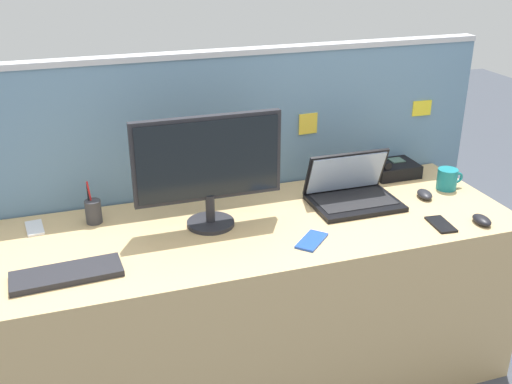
# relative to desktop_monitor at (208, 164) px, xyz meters

# --- Properties ---
(ground_plane) EXTENTS (10.00, 10.00, 0.00)m
(ground_plane) POSITION_rel_desktop_monitor_xyz_m (0.19, -0.06, -1.00)
(ground_plane) COLOR #424751
(desk) EXTENTS (2.09, 0.74, 0.75)m
(desk) POSITION_rel_desktop_monitor_xyz_m (0.19, -0.06, -0.63)
(desk) COLOR tan
(desk) RESTS_ON ground_plane
(cubicle_divider) EXTENTS (2.40, 0.08, 1.37)m
(cubicle_divider) POSITION_rel_desktop_monitor_xyz_m (0.19, 0.34, -0.32)
(cubicle_divider) COLOR #6084A3
(cubicle_divider) RESTS_ON ground_plane
(desktop_monitor) EXTENTS (0.58, 0.19, 0.45)m
(desktop_monitor) POSITION_rel_desktop_monitor_xyz_m (0.00, 0.00, 0.00)
(desktop_monitor) COLOR #232328
(desktop_monitor) RESTS_ON desk
(laptop) EXTENTS (0.37, 0.27, 0.21)m
(laptop) POSITION_rel_desktop_monitor_xyz_m (0.63, 0.02, -0.21)
(laptop) COLOR black
(laptop) RESTS_ON desk
(desk_phone) EXTENTS (0.21, 0.18, 0.10)m
(desk_phone) POSITION_rel_desktop_monitor_xyz_m (0.96, 0.23, -0.22)
(desk_phone) COLOR black
(desk_phone) RESTS_ON desk
(keyboard_main) EXTENTS (0.38, 0.16, 0.02)m
(keyboard_main) POSITION_rel_desktop_monitor_xyz_m (-0.56, -0.23, -0.25)
(keyboard_main) COLOR #232328
(keyboard_main) RESTS_ON desk
(computer_mouse_right_hand) EXTENTS (0.08, 0.11, 0.03)m
(computer_mouse_right_hand) POSITION_rel_desktop_monitor_xyz_m (0.96, -0.05, -0.24)
(computer_mouse_right_hand) COLOR #232328
(computer_mouse_right_hand) RESTS_ON desk
(computer_mouse_left_hand) EXTENTS (0.07, 0.10, 0.03)m
(computer_mouse_left_hand) POSITION_rel_desktop_monitor_xyz_m (1.03, -0.34, -0.24)
(computer_mouse_left_hand) COLOR black
(computer_mouse_left_hand) RESTS_ON desk
(pen_cup) EXTENTS (0.06, 0.06, 0.17)m
(pen_cup) POSITION_rel_desktop_monitor_xyz_m (-0.44, 0.16, -0.21)
(pen_cup) COLOR #333338
(pen_cup) RESTS_ON desk
(cell_phone_blue_case) EXTENTS (0.16, 0.16, 0.01)m
(cell_phone_blue_case) POSITION_rel_desktop_monitor_xyz_m (0.33, -0.27, -0.25)
(cell_phone_blue_case) COLOR blue
(cell_phone_blue_case) RESTS_ON desk
(cell_phone_white_slab) EXTENTS (0.08, 0.14, 0.01)m
(cell_phone_white_slab) POSITION_rel_desktop_monitor_xyz_m (-0.67, 0.18, -0.25)
(cell_phone_white_slab) COLOR silver
(cell_phone_white_slab) RESTS_ON desk
(cell_phone_black_slab) EXTENTS (0.09, 0.15, 0.01)m
(cell_phone_black_slab) POSITION_rel_desktop_monitor_xyz_m (0.87, -0.30, -0.25)
(cell_phone_black_slab) COLOR black
(cell_phone_black_slab) RESTS_ON desk
(coffee_mug) EXTENTS (0.13, 0.09, 0.10)m
(coffee_mug) POSITION_rel_desktop_monitor_xyz_m (1.11, 0.01, -0.21)
(coffee_mug) COLOR #197A84
(coffee_mug) RESTS_ON desk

